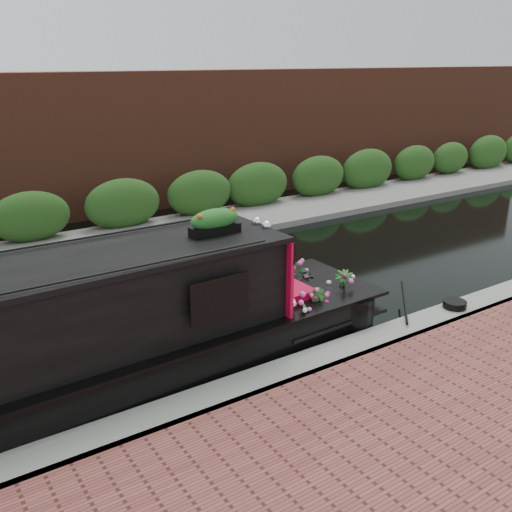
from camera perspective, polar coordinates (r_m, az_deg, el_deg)
ground at (r=11.09m, az=-3.77°, el=-3.95°), size 80.00×80.00×0.00m
near_bank_coping at (r=8.67m, az=7.39°, el=-11.10°), size 40.00×0.60×0.50m
far_bank_path at (r=14.67m, az=-11.98°, el=1.53°), size 40.00×2.40×0.34m
far_hedge at (r=15.47m, az=-13.24°, el=2.36°), size 40.00×1.10×2.80m
far_brick_wall at (r=17.40m, az=-15.71°, el=4.00°), size 40.00×1.00×8.00m
narrowboat at (r=7.78m, az=-23.19°, el=-10.04°), size 10.85×2.17×2.54m
rope_fender at (r=10.41m, az=9.79°, el=-4.81°), size 0.33×0.32×0.33m
coiled_mooring_rope at (r=10.50m, az=19.25°, el=-4.57°), size 0.40×0.40×0.12m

